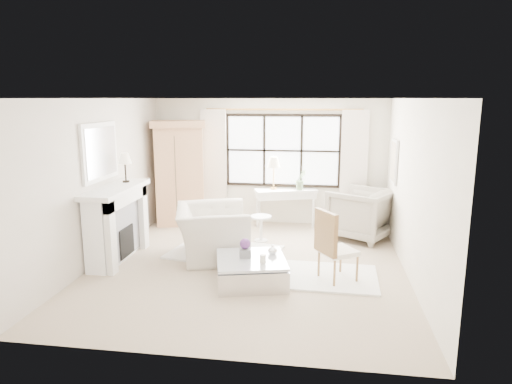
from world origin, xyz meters
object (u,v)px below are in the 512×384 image
at_px(armoire, 180,172).
at_px(console_table, 286,208).
at_px(coffee_table, 251,271).
at_px(club_armchair, 212,232).

xyz_separation_m(armoire, console_table, (2.27, 0.17, -0.74)).
bearing_deg(console_table, coffee_table, -113.51).
xyz_separation_m(console_table, coffee_table, (-0.25, -3.17, -0.22)).
distance_m(armoire, coffee_table, 3.74).
height_order(club_armchair, coffee_table, club_armchair).
relative_size(armoire, coffee_table, 1.85).
relative_size(console_table, coffee_table, 1.13).
bearing_deg(coffee_table, armoire, 109.92).
xyz_separation_m(armoire, club_armchair, (1.19, -1.99, -0.70)).
bearing_deg(coffee_table, club_armchair, 115.59).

